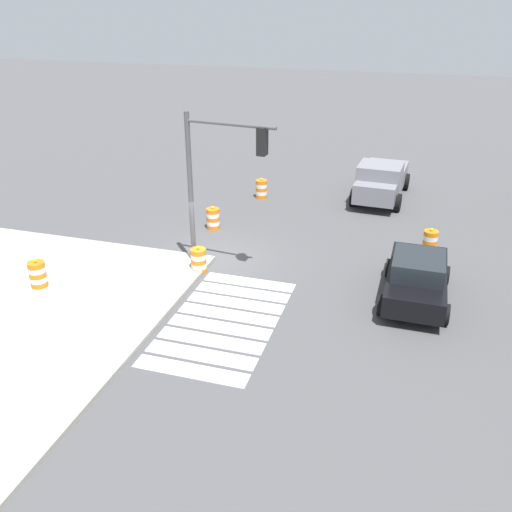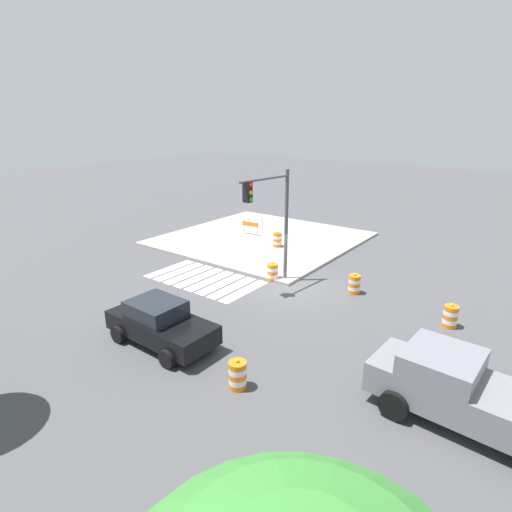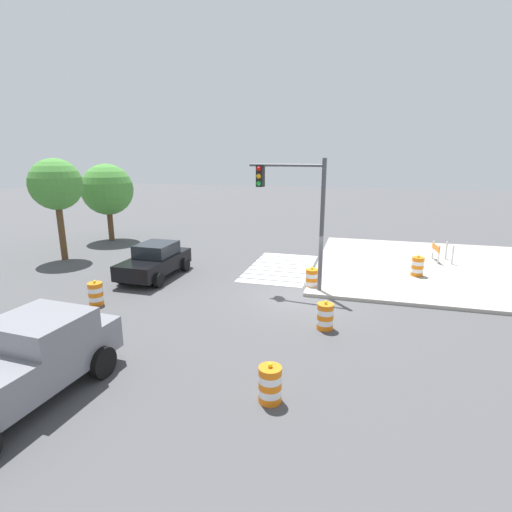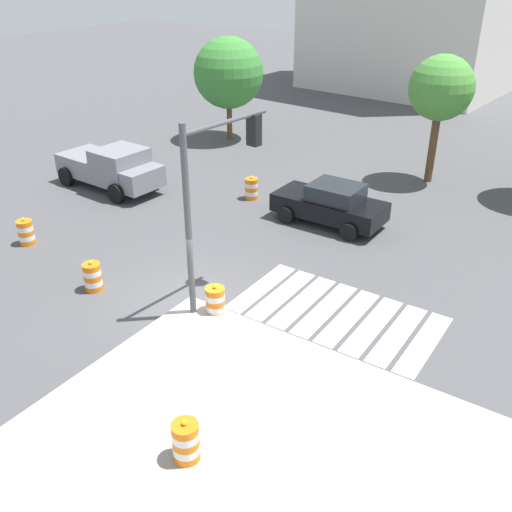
{
  "view_description": "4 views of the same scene",
  "coord_description": "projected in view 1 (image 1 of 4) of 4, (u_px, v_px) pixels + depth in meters",
  "views": [
    {
      "loc": [
        17.55,
        6.93,
        9.07
      ],
      "look_at": [
        1.09,
        1.95,
        0.92
      ],
      "focal_mm": 38.51,
      "sensor_mm": 36.0,
      "label": 1
    },
    {
      "loc": [
        -9.96,
        16.08,
        7.9
      ],
      "look_at": [
        0.98,
        1.38,
        1.77
      ],
      "focal_mm": 28.84,
      "sensor_mm": 36.0,
      "label": 2
    },
    {
      "loc": [
        -15.4,
        -2.19,
        5.72
      ],
      "look_at": [
        1.7,
        2.52,
        1.17
      ],
      "focal_mm": 27.4,
      "sensor_mm": 36.0,
      "label": 3
    },
    {
      "loc": [
        9.79,
        -11.05,
        9.28
      ],
      "look_at": [
        1.01,
        2.04,
        0.92
      ],
      "focal_mm": 39.96,
      "sensor_mm": 36.0,
      "label": 4
    }
  ],
  "objects": [
    {
      "name": "traffic_barrel_on_sidewalk",
      "position": [
        38.0,
        274.0,
        18.48
      ],
      "size": [
        0.56,
        0.56,
        1.02
      ],
      "color": "orange",
      "rests_on": "sidewalk_corner"
    },
    {
      "name": "traffic_light_pole",
      "position": [
        219.0,
        166.0,
        18.45
      ],
      "size": [
        0.58,
        3.28,
        5.5
      ],
      "color": "#4C4C51",
      "rests_on": "sidewalk_corner"
    },
    {
      "name": "traffic_barrel_median_near",
      "position": [
        261.0,
        189.0,
        27.15
      ],
      "size": [
        0.56,
        0.56,
        1.02
      ],
      "color": "orange",
      "rests_on": "ground"
    },
    {
      "name": "traffic_barrel_crosswalk_end",
      "position": [
        430.0,
        242.0,
        21.31
      ],
      "size": [
        0.56,
        0.56,
        1.02
      ],
      "color": "orange",
      "rests_on": "ground"
    },
    {
      "name": "pickup_truck",
      "position": [
        381.0,
        180.0,
        26.69
      ],
      "size": [
        5.26,
        2.59,
        1.92
      ],
      "color": "slate",
      "rests_on": "ground"
    },
    {
      "name": "crosswalk_stripes",
      "position": [
        224.0,
        321.0,
        16.95
      ],
      "size": [
        5.85,
        3.2,
        0.02
      ],
      "color": "silver",
      "rests_on": "ground"
    },
    {
      "name": "traffic_barrel_near_corner",
      "position": [
        199.0,
        261.0,
        19.78
      ],
      "size": [
        0.56,
        0.56,
        1.02
      ],
      "color": "orange",
      "rests_on": "ground"
    },
    {
      "name": "traffic_barrel_median_far",
      "position": [
        213.0,
        219.0,
        23.53
      ],
      "size": [
        0.56,
        0.56,
        1.02
      ],
      "color": "orange",
      "rests_on": "ground"
    },
    {
      "name": "sports_car",
      "position": [
        417.0,
        277.0,
        17.84
      ],
      "size": [
        4.32,
        2.18,
        1.63
      ],
      "color": "black",
      "rests_on": "ground"
    },
    {
      "name": "ground_plane",
      "position": [
        215.0,
        260.0,
        20.88
      ],
      "size": [
        120.0,
        120.0,
        0.0
      ],
      "primitive_type": "plane",
      "color": "#474749"
    }
  ]
}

